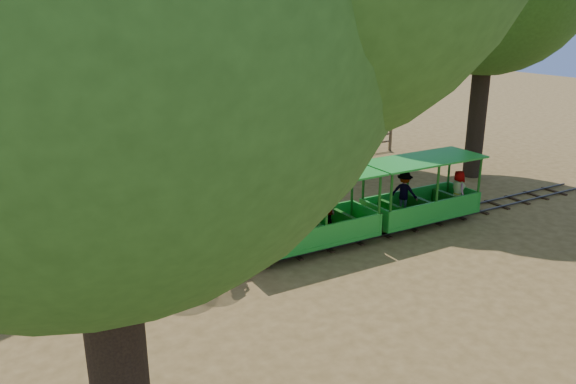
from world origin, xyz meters
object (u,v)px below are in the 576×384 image
carriage_front (313,222)px  carriage_rear (422,198)px  locomotive (198,205)px  fence (212,163)px

carriage_front → carriage_rear: (3.97, 0.06, 0.02)m
locomotive → fence: size_ratio=0.18×
carriage_front → fence: (0.38, 8.04, -0.23)m
carriage_rear → fence: size_ratio=0.21×
fence → carriage_front: bearing=-92.7°
carriage_front → fence: 8.05m
carriage_front → fence: carriage_front is taller
carriage_rear → fence: 8.75m
carriage_front → carriage_rear: 3.97m
locomotive → carriage_front: (3.18, -0.11, -1.01)m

